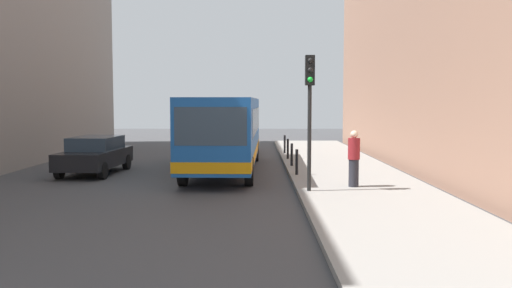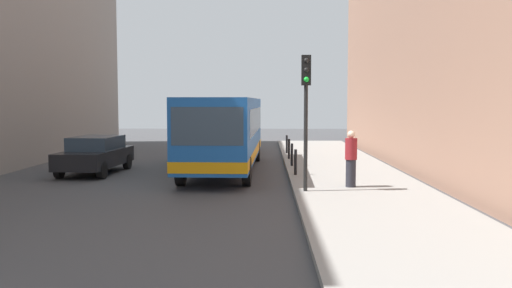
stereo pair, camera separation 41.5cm
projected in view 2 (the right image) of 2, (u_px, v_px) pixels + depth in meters
name	position (u px, v px, depth m)	size (l,w,h in m)	color
ground_plane	(196.00, 187.00, 18.49)	(80.00, 80.00, 0.00)	#424244
sidewalk	(357.00, 185.00, 18.38)	(4.40, 40.00, 0.15)	gray
bus	(225.00, 129.00, 22.58)	(2.82, 11.08, 3.00)	#19519E
car_beside_bus	(96.00, 154.00, 21.90)	(2.08, 4.50, 1.48)	black
car_behind_bus	(242.00, 137.00, 32.01)	(2.12, 4.52, 1.48)	#A5A8AD
traffic_light	(306.00, 97.00, 16.46)	(0.28, 0.33, 4.10)	black
bollard_near	(296.00, 162.00, 20.36)	(0.11, 0.11, 0.95)	black
bollard_mid	(292.00, 155.00, 23.23)	(0.11, 0.11, 0.95)	black
bollard_far	(289.00, 149.00, 26.10)	(0.11, 0.11, 0.95)	black
bollard_farthest	(287.00, 144.00, 28.97)	(0.11, 0.11, 0.95)	black
pedestrian_near_signal	(351.00, 159.00, 17.42)	(0.38, 0.38, 1.80)	#26262D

